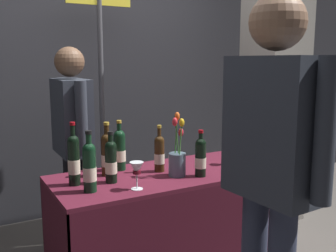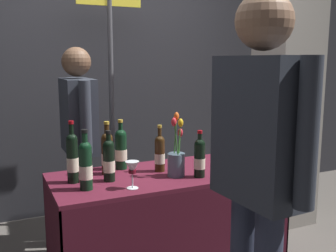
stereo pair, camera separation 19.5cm
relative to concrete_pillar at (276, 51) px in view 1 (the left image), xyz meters
The scene contains 17 objects.
back_partition 1.74m from the concrete_pillar, 142.94° to the left, with size 7.40×0.12×2.74m, color #2D2D33.
concrete_pillar is the anchor object (origin of this frame).
tasting_table 1.80m from the concrete_pillar, 159.71° to the right, with size 1.46×0.63×0.75m.
featured_wine_bottle 1.56m from the concrete_pillar, 151.44° to the right, with size 0.07×0.07×0.29m.
display_bottle_0 1.96m from the concrete_pillar, 163.40° to the right, with size 0.07×0.07×0.30m.
display_bottle_1 1.63m from the concrete_pillar, 161.97° to the right, with size 0.07×0.07×0.30m.
display_bottle_2 2.13m from the concrete_pillar, 162.07° to the right, with size 0.07×0.07×0.34m.
display_bottle_3 1.89m from the concrete_pillar, 167.66° to the right, with size 0.07×0.07×0.33m.
display_bottle_4 2.12m from the concrete_pillar, 166.65° to the right, with size 0.07×0.07×0.36m.
display_bottle_5 1.77m from the concrete_pillar, 169.42° to the right, with size 0.08×0.08×0.33m.
wine_glass_near_vendor 1.95m from the concrete_pillar, 157.15° to the right, with size 0.08×0.08×0.15m.
wine_glass_mid 1.27m from the concrete_pillar, 149.90° to the right, with size 0.08×0.08×0.13m.
flower_vase 1.64m from the concrete_pillar, 156.21° to the right, with size 0.11×0.11×0.39m.
brochure_stand 1.18m from the concrete_pillar, 144.65° to the right, with size 0.13×0.01×0.14m, color silver.
vendor_presenter 1.90m from the concrete_pillar, behind, with size 0.21×0.59×1.55m.
taster_foreground_right 2.01m from the concrete_pillar, 134.29° to the right, with size 0.24×0.59×1.73m.
booth_signpost 1.55m from the concrete_pillar, 157.46° to the left, with size 0.55×0.04×2.11m.
Camera 1 is at (-1.17, -2.10, 1.46)m, focal length 41.81 mm.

